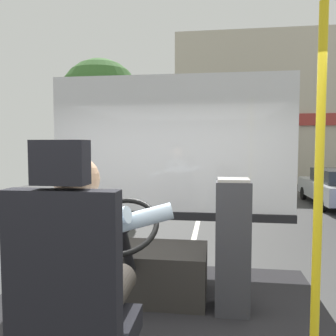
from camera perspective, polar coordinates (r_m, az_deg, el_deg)
name	(u,v)px	position (r m, az deg, el deg)	size (l,w,h in m)	color
ground	(201,211)	(10.89, 5.39, -7.12)	(18.00, 44.00, 0.06)	#3A3A3A
driver_seat	(73,308)	(1.70, -15.30, -21.40)	(0.48, 0.48, 1.26)	black
bus_driver	(83,262)	(1.74, -13.82, -14.75)	(0.81, 0.58, 0.79)	#332D28
steering_console	(139,270)	(2.95, -4.85, -16.33)	(1.10, 1.05, 0.87)	#282623
handrail_pole	(318,201)	(1.87, 23.51, -5.01)	(0.04, 0.04, 1.93)	yellow
fare_box	(232,245)	(2.67, 10.56, -12.43)	(0.25, 0.27, 1.00)	#333338
windshield_panel	(170,164)	(3.54, 0.41, 0.72)	(2.50, 0.08, 1.48)	silver
street_tree	(101,101)	(11.24, -11.04, 10.80)	(2.53, 2.53, 4.71)	#4C3828
shop_building	(299,111)	(21.26, 20.78, 8.83)	(13.70, 4.62, 7.94)	#BCB29E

